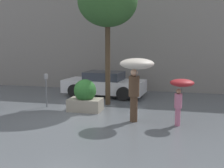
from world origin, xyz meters
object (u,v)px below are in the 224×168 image
object	(u,v)px
planter_box	(85,97)
street_tree	(108,2)
parked_car_near	(104,84)
person_adult	(136,72)
parking_meter	(46,83)
person_child	(181,89)

from	to	relation	value
planter_box	street_tree	world-z (taller)	street_tree
planter_box	parked_car_near	world-z (taller)	planter_box
planter_box	street_tree	bearing A→B (deg)	66.60
person_adult	street_tree	xyz separation A→B (m)	(-1.55, 2.36, 2.51)
person_adult	parking_meter	size ratio (longest dim) A/B	1.56
person_child	parking_meter	size ratio (longest dim) A/B	1.10
person_adult	parked_car_near	distance (m)	4.85
person_adult	parked_car_near	xyz separation A→B (m)	(-2.20, 4.17, -1.11)
street_tree	parking_meter	world-z (taller)	street_tree
person_adult	planter_box	bearing A→B (deg)	-158.31
planter_box	person_adult	bearing A→B (deg)	-27.09
person_adult	street_tree	size ratio (longest dim) A/B	0.40
person_child	parked_car_near	xyz separation A→B (m)	(-3.61, 4.18, -0.61)
planter_box	parked_car_near	distance (m)	3.09
person_child	street_tree	bearing A→B (deg)	112.72
parked_car_near	street_tree	size ratio (longest dim) A/B	0.77
street_tree	person_adult	bearing A→B (deg)	-56.63
planter_box	person_adult	xyz separation A→B (m)	(2.11, -1.08, 1.12)
planter_box	person_child	bearing A→B (deg)	-17.18
planter_box	person_child	size ratio (longest dim) A/B	0.85
planter_box	parked_car_near	size ratio (longest dim) A/B	0.31
parked_car_near	street_tree	bearing A→B (deg)	-155.86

